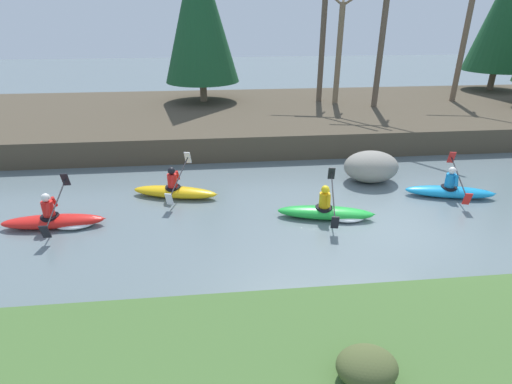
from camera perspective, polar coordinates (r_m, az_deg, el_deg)
The scene contains 14 objects.
ground_plane at distance 11.50m, azimuth 19.03°, elevation -4.94°, with size 90.00×90.00×0.00m, color slate.
riverbank_far at distance 20.86m, azimuth 7.36°, elevation 10.70°, with size 44.00×10.19×1.00m.
conifer_tree_far_left at distance 21.62m, azimuth -8.12°, elevation 24.08°, with size 3.79×3.79×7.66m.
conifer_tree_mid_left at distance 28.66m, azimuth 32.37°, elevation 21.13°, with size 3.71×3.71×7.78m.
bare_tree_upstream at distance 21.87m, azimuth 9.58°, elevation 21.51°, with size 3.95×3.90×7.19m.
bare_tree_mid_upstream at distance 21.41m, azimuth 11.90°, elevation 20.24°, with size 3.51×3.47×6.37m.
bare_tree_mid_downstream at distance 21.00m, azimuth 17.69°, elevation 21.14°, with size 4.14×4.10×7.57m.
bare_tree_downstream at distance 24.01m, azimuth 27.70°, elevation 19.33°, with size 3.88×3.83×7.06m.
shrub_clump_nearest at distance 6.34m, azimuth 15.56°, elevation -22.91°, with size 0.88×0.74×0.48m.
kayaker_lead at distance 14.01m, azimuth 26.04°, elevation 0.20°, with size 2.78×2.05×1.20m.
kayaker_middle at distance 11.49m, azimuth 10.46°, elevation -2.82°, with size 2.79×2.06×1.20m.
kayaker_trailing at distance 12.83m, azimuth -11.44°, elevation 0.20°, with size 2.78×2.04×1.20m.
kayaker_far_back at distance 12.14m, azimuth -26.52°, elevation -3.64°, with size 2.77×2.06×1.20m.
boulder_midstream at distance 14.24m, azimuth 16.11°, elevation 3.51°, with size 1.86×1.46×1.05m.
Camera 1 is at (-4.69, -9.01, 5.38)m, focal length 28.00 mm.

